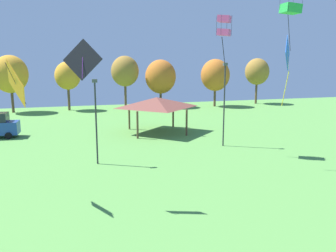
{
  "coord_description": "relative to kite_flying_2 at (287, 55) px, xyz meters",
  "views": [
    {
      "loc": [
        -3.72,
        2.15,
        7.44
      ],
      "look_at": [
        0.31,
        16.41,
        4.61
      ],
      "focal_mm": 38.0,
      "sensor_mm": 36.0,
      "label": 1
    }
  ],
  "objects": [
    {
      "name": "treeline_tree_5",
      "position": [
        8.25,
        30.94,
        -2.76
      ],
      "size": [
        4.49,
        4.49,
        7.36
      ],
      "color": "brown",
      "rests_on": "ground"
    },
    {
      "name": "light_post_0",
      "position": [
        -1.25,
        6.8,
        -3.69
      ],
      "size": [
        0.36,
        0.2,
        7.09
      ],
      "color": "#2D2D33",
      "rests_on": "ground"
    },
    {
      "name": "treeline_tree_4",
      "position": [
        -0.1,
        32.61,
        -2.97
      ],
      "size": [
        4.72,
        4.72,
        7.28
      ],
      "color": "brown",
      "rests_on": "ground"
    },
    {
      "name": "light_post_1",
      "position": [
        -12.15,
        4.31,
        -4.22
      ],
      "size": [
        0.36,
        0.2,
        6.05
      ],
      "color": "#2D2D33",
      "rests_on": "ground"
    },
    {
      "name": "treeline_tree_3",
      "position": [
        -5.54,
        32.92,
        -2.11
      ],
      "size": [
        4.15,
        4.15,
        7.84
      ],
      "color": "brown",
      "rests_on": "ground"
    },
    {
      "name": "kite_flying_2",
      "position": [
        0.0,
        0.0,
        0.0
      ],
      "size": [
        1.51,
        1.78,
        4.63
      ],
      "color": "blue"
    },
    {
      "name": "treeline_tree_6",
      "position": [
        16.25,
        32.26,
        -2.36
      ],
      "size": [
        3.94,
        3.94,
        7.47
      ],
      "color": "brown",
      "rests_on": "ground"
    },
    {
      "name": "treeline_tree_1",
      "position": [
        -21.42,
        32.52,
        -2.34
      ],
      "size": [
        4.72,
        4.72,
        7.91
      ],
      "color": "brown",
      "rests_on": "ground"
    },
    {
      "name": "treeline_tree_2",
      "position": [
        -13.86,
        32.7,
        -2.65
      ],
      "size": [
        3.66,
        3.66,
        7.02
      ],
      "color": "brown",
      "rests_on": "ground"
    },
    {
      "name": "kite_flying_3",
      "position": [
        -16.4,
        -1.61,
        -1.45
      ],
      "size": [
        0.98,
        2.38,
        2.45
      ],
      "color": "orange"
    },
    {
      "name": "park_pavilion",
      "position": [
        -5.38,
        13.93,
        -4.56
      ],
      "size": [
        6.29,
        5.97,
        3.6
      ],
      "color": "brown",
      "rests_on": "ground"
    },
    {
      "name": "kite_flying_5",
      "position": [
        -13.19,
        -2.75,
        -0.26
      ],
      "size": [
        1.86,
        0.96,
        2.01
      ],
      "color": "black"
    },
    {
      "name": "kite_flying_4",
      "position": [
        -2.45,
        4.65,
        2.2
      ],
      "size": [
        1.27,
        1.27,
        3.53
      ],
      "color": "#E54C93"
    }
  ]
}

